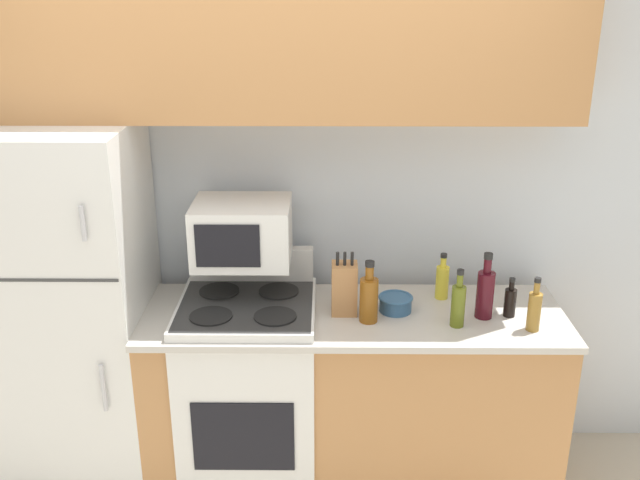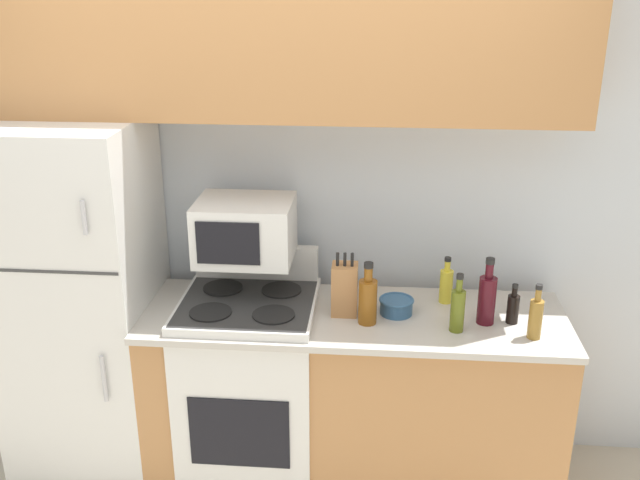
% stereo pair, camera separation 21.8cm
% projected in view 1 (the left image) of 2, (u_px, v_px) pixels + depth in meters
% --- Properties ---
extents(wall_back, '(8.00, 0.05, 2.55)m').
position_uv_depth(wall_back, '(283.00, 205.00, 3.41)').
color(wall_back, silver).
rests_on(wall_back, ground_plane).
extents(lower_cabinets, '(1.87, 0.62, 0.91)m').
position_uv_depth(lower_cabinets, '(352.00, 398.00, 3.34)').
color(lower_cabinets, '#B27A47').
rests_on(lower_cabinets, ground_plane).
extents(refrigerator, '(0.66, 0.67, 1.74)m').
position_uv_depth(refrigerator, '(75.00, 314.00, 3.23)').
color(refrigerator, silver).
rests_on(refrigerator, ground_plane).
extents(upper_cabinets, '(2.53, 0.36, 0.64)m').
position_uv_depth(upper_cabinets, '(277.00, 41.00, 2.95)').
color(upper_cabinets, '#B27A47').
rests_on(upper_cabinets, refrigerator).
extents(stove, '(0.61, 0.60, 1.11)m').
position_uv_depth(stove, '(250.00, 392.00, 3.32)').
color(stove, silver).
rests_on(stove, ground_plane).
extents(microwave, '(0.43, 0.35, 0.27)m').
position_uv_depth(microwave, '(242.00, 232.00, 3.15)').
color(microwave, silver).
rests_on(microwave, stove).
extents(knife_block, '(0.11, 0.11, 0.29)m').
position_uv_depth(knife_block, '(344.00, 288.00, 3.13)').
color(knife_block, '#B27A47').
rests_on(knife_block, lower_cabinets).
extents(bowl, '(0.16, 0.16, 0.07)m').
position_uv_depth(bowl, '(395.00, 303.00, 3.17)').
color(bowl, '#335B84').
rests_on(bowl, lower_cabinets).
extents(bottle_cooking_spray, '(0.06, 0.06, 0.22)m').
position_uv_depth(bottle_cooking_spray, '(442.00, 281.00, 3.28)').
color(bottle_cooking_spray, gold).
rests_on(bottle_cooking_spray, lower_cabinets).
extents(bottle_vinegar, '(0.06, 0.06, 0.24)m').
position_uv_depth(bottle_vinegar, '(534.00, 310.00, 2.98)').
color(bottle_vinegar, olive).
rests_on(bottle_vinegar, lower_cabinets).
extents(bottle_wine_red, '(0.08, 0.08, 0.30)m').
position_uv_depth(bottle_wine_red, '(485.00, 292.00, 3.09)').
color(bottle_wine_red, '#470F19').
rests_on(bottle_wine_red, lower_cabinets).
extents(bottle_whiskey, '(0.08, 0.08, 0.28)m').
position_uv_depth(bottle_whiskey, '(369.00, 298.00, 3.05)').
color(bottle_whiskey, brown).
rests_on(bottle_whiskey, lower_cabinets).
extents(bottle_soy_sauce, '(0.05, 0.05, 0.18)m').
position_uv_depth(bottle_soy_sauce, '(510.00, 301.00, 3.11)').
color(bottle_soy_sauce, black).
rests_on(bottle_soy_sauce, lower_cabinets).
extents(bottle_olive_oil, '(0.06, 0.06, 0.26)m').
position_uv_depth(bottle_olive_oil, '(458.00, 304.00, 3.01)').
color(bottle_olive_oil, '#5B6619').
rests_on(bottle_olive_oil, lower_cabinets).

